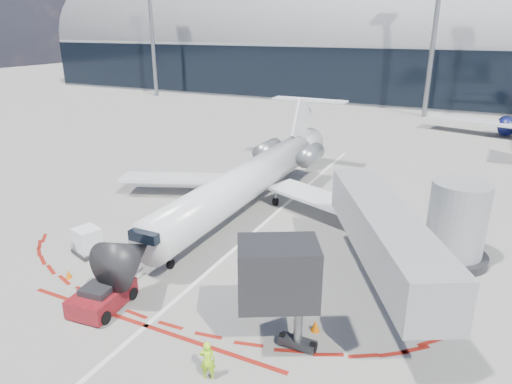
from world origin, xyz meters
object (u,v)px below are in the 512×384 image
at_px(ramp_worker, 208,360).
at_px(uld_container, 88,241).
at_px(pushback_tug, 102,297).
at_px(regional_jet, 251,179).

height_order(ramp_worker, uld_container, ramp_worker).
relative_size(pushback_tug, ramp_worker, 2.99).
xyz_separation_m(regional_jet, pushback_tug, (-0.71, -14.67, -1.75)).
bearing_deg(regional_jet, ramp_worker, -68.82).
bearing_deg(uld_container, pushback_tug, -20.82).
xyz_separation_m(pushback_tug, ramp_worker, (7.11, -1.85, 0.27)).
xyz_separation_m(regional_jet, uld_container, (-5.49, -10.79, -1.52)).
height_order(pushback_tug, ramp_worker, ramp_worker).
distance_m(regional_jet, ramp_worker, 17.78).
height_order(regional_jet, uld_container, regional_jet).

